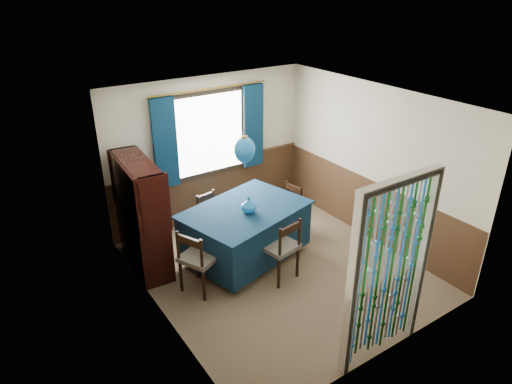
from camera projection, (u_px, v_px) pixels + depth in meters
floor at (278, 269)px, 6.73m from camera, size 4.00×4.00×0.00m
ceiling at (282, 101)px, 5.65m from camera, size 4.00×4.00×0.00m
wall_back at (209, 150)px, 7.69m from camera, size 3.60×0.00×3.60m
wall_front at (395, 262)px, 4.69m from camera, size 3.60×0.00×3.60m
wall_left at (155, 229)px, 5.29m from camera, size 0.00×4.00×4.00m
wall_right at (373, 165)px, 7.10m from camera, size 0.00×4.00×4.00m
wainscot_back at (212, 190)px, 8.00m from camera, size 3.60×0.00×3.60m
wainscot_front at (385, 318)px, 5.03m from camera, size 3.60×0.00×3.60m
wainscot_left at (162, 282)px, 5.62m from camera, size 0.00×4.00×4.00m
wainscot_right at (367, 208)px, 7.41m from camera, size 0.00×4.00×4.00m
window at (210, 134)px, 7.53m from camera, size 1.32×0.12×1.42m
doorway at (388, 275)px, 4.82m from camera, size 1.16×0.12×2.18m
dining_table at (245, 230)px, 6.78m from camera, size 2.01×1.62×0.85m
chair_near at (281, 247)px, 6.33m from camera, size 0.54×0.52×0.95m
chair_far at (211, 216)px, 7.29m from camera, size 0.45×0.44×0.80m
chair_left at (198, 259)px, 6.07m from camera, size 0.60×0.61×0.95m
chair_right at (287, 208)px, 7.51m from camera, size 0.44×0.46×0.84m
sideboard at (143, 230)px, 6.60m from camera, size 0.53×1.29×1.66m
pendant_lamp at (245, 150)px, 6.23m from camera, size 0.30×0.30×0.93m
vase_table at (249, 206)px, 6.47m from camera, size 0.25×0.25×0.22m
bowl_shelf at (148, 199)px, 6.21m from camera, size 0.25×0.25×0.05m
vase_sideboard at (137, 201)px, 6.69m from camera, size 0.23×0.23×0.18m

